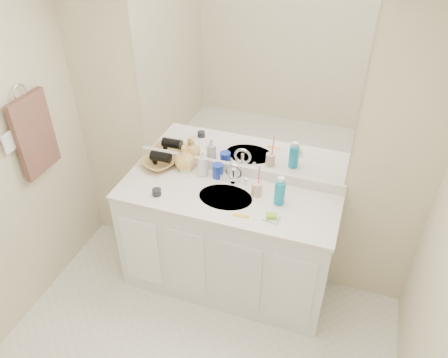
% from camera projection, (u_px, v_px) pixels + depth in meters
% --- Properties ---
extents(wall_back, '(2.60, 0.02, 2.40)m').
position_uv_depth(wall_back, '(240.00, 135.00, 2.97)').
color(wall_back, beige).
rests_on(wall_back, floor).
extents(vanity_cabinet, '(1.50, 0.55, 0.85)m').
position_uv_depth(vanity_cabinet, '(226.00, 244.00, 3.21)').
color(vanity_cabinet, silver).
rests_on(vanity_cabinet, floor).
extents(countertop, '(1.52, 0.57, 0.03)m').
position_uv_depth(countertop, '(226.00, 197.00, 2.96)').
color(countertop, silver).
rests_on(countertop, vanity_cabinet).
extents(backsplash, '(1.52, 0.03, 0.08)m').
position_uv_depth(backsplash, '(238.00, 170.00, 3.12)').
color(backsplash, silver).
rests_on(backsplash, countertop).
extents(sink_basin, '(0.37, 0.37, 0.02)m').
position_uv_depth(sink_basin, '(225.00, 198.00, 2.94)').
color(sink_basin, beige).
rests_on(sink_basin, countertop).
extents(faucet, '(0.02, 0.02, 0.11)m').
position_uv_depth(faucet, '(234.00, 176.00, 3.04)').
color(faucet, silver).
rests_on(faucet, countertop).
extents(mirror, '(1.48, 0.01, 1.20)m').
position_uv_depth(mirror, '(240.00, 86.00, 2.75)').
color(mirror, white).
rests_on(mirror, wall_back).
extents(blue_mug, '(0.08, 0.08, 0.11)m').
position_uv_depth(blue_mug, '(218.00, 171.00, 3.09)').
color(blue_mug, '#1731A4').
rests_on(blue_mug, countertop).
extents(tan_cup, '(0.09, 0.09, 0.10)m').
position_uv_depth(tan_cup, '(257.00, 189.00, 2.93)').
color(tan_cup, '#D1AF93').
rests_on(tan_cup, countertop).
extents(toothbrush, '(0.02, 0.04, 0.19)m').
position_uv_depth(toothbrush, '(259.00, 177.00, 2.86)').
color(toothbrush, '#FD428C').
rests_on(toothbrush, tan_cup).
extents(mouthwash_bottle, '(0.09, 0.09, 0.17)m').
position_uv_depth(mouthwash_bottle, '(280.00, 193.00, 2.83)').
color(mouthwash_bottle, '#0E86AD').
rests_on(mouthwash_bottle, countertop).
extents(soap_dish, '(0.11, 0.09, 0.01)m').
position_uv_depth(soap_dish, '(271.00, 218.00, 2.75)').
color(soap_dish, silver).
rests_on(soap_dish, countertop).
extents(green_soap, '(0.08, 0.07, 0.02)m').
position_uv_depth(green_soap, '(271.00, 216.00, 2.74)').
color(green_soap, '#7EB72C').
rests_on(green_soap, soap_dish).
extents(orange_comb, '(0.11, 0.03, 0.00)m').
position_uv_depth(orange_comb, '(241.00, 216.00, 2.77)').
color(orange_comb, gold).
rests_on(orange_comb, countertop).
extents(dark_jar, '(0.06, 0.06, 0.04)m').
position_uv_depth(dark_jar, '(157.00, 192.00, 2.94)').
color(dark_jar, black).
rests_on(dark_jar, countertop).
extents(soap_bottle_white, '(0.08, 0.08, 0.20)m').
position_uv_depth(soap_bottle_white, '(203.00, 163.00, 3.08)').
color(soap_bottle_white, silver).
rests_on(soap_bottle_white, countertop).
extents(soap_bottle_cream, '(0.09, 0.09, 0.16)m').
position_uv_depth(soap_bottle_cream, '(185.00, 161.00, 3.14)').
color(soap_bottle_cream, beige).
rests_on(soap_bottle_cream, countertop).
extents(soap_bottle_yellow, '(0.20, 0.20, 0.19)m').
position_uv_depth(soap_bottle_yellow, '(185.00, 157.00, 3.15)').
color(soap_bottle_yellow, '#DAAB55').
rests_on(soap_bottle_yellow, countertop).
extents(wicker_basket, '(0.31, 0.31, 0.06)m').
position_uv_depth(wicker_basket, '(159.00, 163.00, 3.21)').
color(wicker_basket, '#AA8044').
rests_on(wicker_basket, countertop).
extents(hair_dryer, '(0.15, 0.07, 0.07)m').
position_uv_depth(hair_dryer, '(161.00, 157.00, 3.17)').
color(hair_dryer, black).
rests_on(hair_dryer, wicker_basket).
extents(towel_ring, '(0.01, 0.11, 0.11)m').
position_uv_depth(towel_ring, '(20.00, 92.00, 2.70)').
color(towel_ring, silver).
rests_on(towel_ring, wall_left).
extents(hand_towel, '(0.04, 0.32, 0.55)m').
position_uv_depth(hand_towel, '(35.00, 135.00, 2.87)').
color(hand_towel, '#452C25').
rests_on(hand_towel, towel_ring).
extents(switch_plate, '(0.01, 0.08, 0.13)m').
position_uv_depth(switch_plate, '(8.00, 143.00, 2.69)').
color(switch_plate, white).
rests_on(switch_plate, wall_left).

